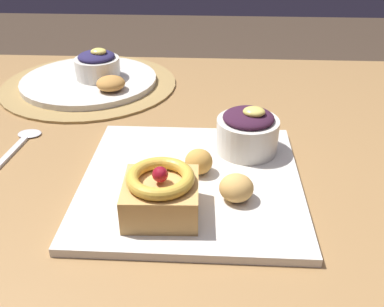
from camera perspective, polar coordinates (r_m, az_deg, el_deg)
name	(u,v)px	position (r m, az deg, el deg)	size (l,w,h in m)	color
dining_table	(159,195)	(0.75, -4.27, -5.38)	(1.51, 0.93, 0.73)	olive
woven_placemat	(90,84)	(0.98, -13.20, 8.78)	(0.37, 0.37, 0.01)	#997A47
front_plate	(191,181)	(0.62, -0.10, -3.65)	(0.31, 0.31, 0.01)	silver
cake_slice	(161,193)	(0.54, -4.07, -5.20)	(0.09, 0.09, 0.07)	tan
berry_ramekin	(248,131)	(0.67, 7.26, 2.90)	(0.09, 0.09, 0.08)	silver
fritter_front	(236,188)	(0.57, 5.80, -4.48)	(0.04, 0.04, 0.04)	tan
fritter_middle	(199,162)	(0.62, 0.89, -1.06)	(0.04, 0.04, 0.04)	gold
back_plate	(89,81)	(0.98, -13.26, 9.24)	(0.29, 0.29, 0.01)	silver
back_ramekin	(97,65)	(0.96, -12.25, 11.23)	(0.09, 0.09, 0.07)	silver
back_pastry	(111,83)	(0.90, -10.55, 8.98)	(0.06, 0.06, 0.03)	#B77F3D
spoon	(22,141)	(0.78, -21.27, 1.50)	(0.04, 0.13, 0.00)	silver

